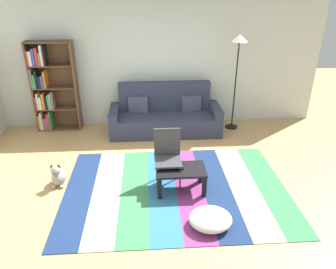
% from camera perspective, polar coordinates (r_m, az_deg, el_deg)
% --- Properties ---
extents(ground_plane, '(14.00, 14.00, 0.00)m').
position_cam_1_polar(ground_plane, '(5.10, -0.02, -8.99)').
color(ground_plane, tan).
extents(back_wall, '(6.80, 0.10, 2.70)m').
position_cam_1_polar(back_wall, '(6.92, -1.47, 12.70)').
color(back_wall, silver).
rests_on(back_wall, ground_plane).
extents(rug, '(3.37, 2.41, 0.01)m').
position_cam_1_polar(rug, '(5.02, 1.40, -9.62)').
color(rug, navy).
rests_on(rug, ground_plane).
extents(couch, '(2.26, 0.80, 1.00)m').
position_cam_1_polar(couch, '(6.73, -0.50, 3.26)').
color(couch, '#2D3347').
rests_on(couch, ground_plane).
extents(bookshelf, '(0.90, 0.28, 1.84)m').
position_cam_1_polar(bookshelf, '(7.08, -20.25, 7.69)').
color(bookshelf, brown).
rests_on(bookshelf, ground_plane).
extents(coffee_table, '(0.73, 0.45, 0.37)m').
position_cam_1_polar(coffee_table, '(4.83, 2.30, -6.79)').
color(coffee_table, black).
rests_on(coffee_table, rug).
extents(pouf, '(0.56, 0.50, 0.21)m').
position_cam_1_polar(pouf, '(4.34, 7.51, -14.59)').
color(pouf, white).
rests_on(pouf, rug).
extents(dog, '(0.22, 0.35, 0.40)m').
position_cam_1_polar(dog, '(5.32, -18.83, -6.90)').
color(dog, '#9E998E').
rests_on(dog, ground_plane).
extents(standing_lamp, '(0.32, 0.32, 1.96)m').
position_cam_1_polar(standing_lamp, '(6.68, 12.34, 14.17)').
color(standing_lamp, black).
rests_on(standing_lamp, ground_plane).
extents(tv_remote, '(0.08, 0.16, 0.02)m').
position_cam_1_polar(tv_remote, '(4.82, 2.24, -5.72)').
color(tv_remote, black).
rests_on(tv_remote, coffee_table).
extents(folding_chair, '(0.40, 0.40, 0.90)m').
position_cam_1_polar(folding_chair, '(4.89, -0.08, -3.27)').
color(folding_chair, '#38383D').
rests_on(folding_chair, ground_plane).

